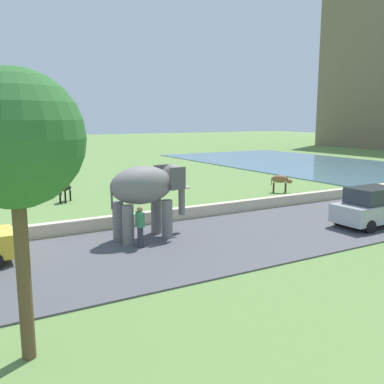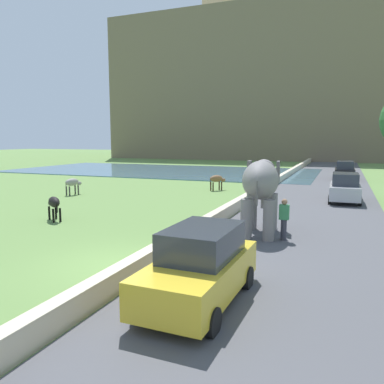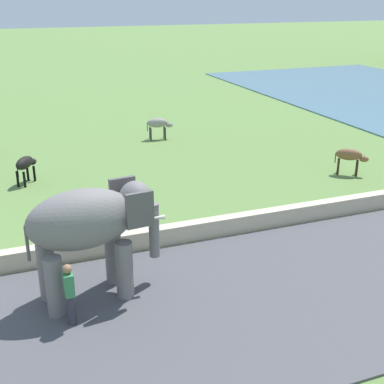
% 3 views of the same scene
% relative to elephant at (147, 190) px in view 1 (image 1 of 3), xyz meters
% --- Properties ---
extents(barrier_wall, '(0.40, 110.00, 0.61)m').
position_rel_elephant_xyz_m(barrier_wall, '(-2.20, 12.61, -1.73)').
color(barrier_wall, beige).
rests_on(barrier_wall, ground).
extents(lake, '(36.00, 18.00, 0.08)m').
position_rel_elephant_xyz_m(lake, '(-17.40, 26.67, -2.00)').
color(lake, slate).
rests_on(lake, ground).
extents(elephant, '(1.68, 3.54, 2.99)m').
position_rel_elephant_xyz_m(elephant, '(0.00, 0.00, 0.00)').
color(elephant, slate).
rests_on(elephant, ground).
extents(person_beside_elephant, '(0.36, 0.22, 1.63)m').
position_rel_elephant_xyz_m(person_beside_elephant, '(1.05, -0.78, -1.16)').
color(person_beside_elephant, '#33333D').
rests_on(person_beside_elephant, ground).
extents(car_silver, '(1.83, 4.02, 1.80)m').
position_rel_elephant_xyz_m(car_silver, '(3.17, 9.66, -1.14)').
color(car_silver, '#B7B7BC').
rests_on(car_silver, ground).
extents(cow_black, '(1.33, 1.07, 1.15)m').
position_rel_elephant_xyz_m(cow_black, '(-9.56, -0.95, -1.20)').
color(cow_black, black).
rests_on(cow_black, ground).
extents(cow_grey, '(0.61, 1.42, 1.15)m').
position_rel_elephant_xyz_m(cow_grey, '(-14.23, 6.21, -1.20)').
color(cow_grey, gray).
rests_on(cow_grey, ground).
extents(cow_brown, '(1.11, 1.30, 1.15)m').
position_rel_elephant_xyz_m(cow_brown, '(-5.73, 12.10, -1.20)').
color(cow_brown, brown).
rests_on(cow_brown, ground).
extents(cow_tan, '(1.34, 1.04, 1.15)m').
position_rel_elephant_xyz_m(cow_tan, '(-14.48, -2.30, -1.20)').
color(cow_tan, tan).
rests_on(cow_tan, ground).
extents(tree_near, '(2.65, 2.65, 5.78)m').
position_rel_elephant_xyz_m(tree_near, '(6.74, -5.69, 2.38)').
color(tree_near, brown).
rests_on(tree_near, ground).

